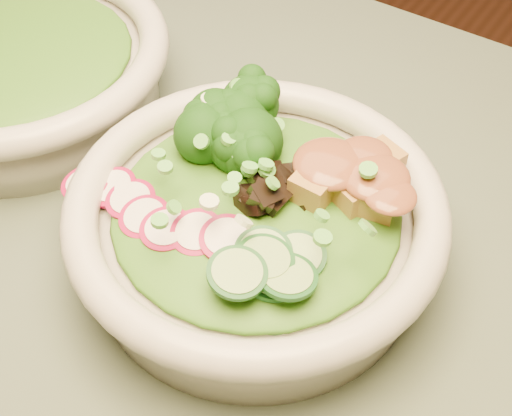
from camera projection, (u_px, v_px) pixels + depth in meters
The scene contains 12 objects.
dining_table at pixel (224, 331), 0.65m from camera, with size 1.20×0.80×0.75m.
salad_bowl at pixel (256, 226), 0.54m from camera, with size 0.28×0.28×0.08m.
side_bowl at pixel (18, 69), 0.66m from camera, with size 0.29×0.29×0.08m.
lettuce_bed at pixel (256, 207), 0.52m from camera, with size 0.21×0.21×0.03m, color #235C13.
side_lettuce at pixel (13, 51), 0.65m from camera, with size 0.19×0.19×0.02m, color #235C13.
broccoli_florets at pixel (238, 131), 0.55m from camera, with size 0.08×0.07×0.05m, color black, non-canonical shape.
radish_slices at pixel (161, 219), 0.51m from camera, with size 0.12×0.04×0.02m, color maroon, non-canonical shape.
cucumber_slices at pixel (272, 270), 0.46m from camera, with size 0.07×0.07×0.04m, color #9DCD71, non-canonical shape.
mushroom_heap at pixel (273, 191), 0.51m from camera, with size 0.07×0.07×0.04m, color black, non-canonical shape.
tofu_cubes at pixel (346, 185), 0.52m from camera, with size 0.09×0.06×0.04m, color #A98038, non-canonical shape.
peanut_sauce at pixel (348, 172), 0.51m from camera, with size 0.07×0.06×0.02m, color brown.
scallion_garnish at pixel (256, 183), 0.50m from camera, with size 0.20×0.20×0.03m, color #59B23E, non-canonical shape.
Camera 1 is at (0.22, -0.28, 1.20)m, focal length 50.00 mm.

